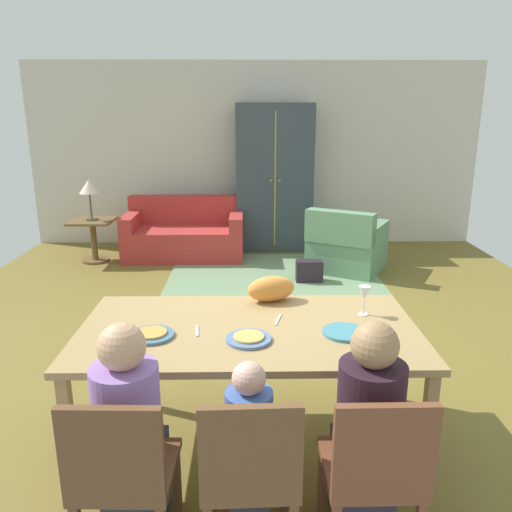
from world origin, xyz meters
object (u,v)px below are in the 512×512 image
object	(u,v)px
armchair	(346,246)
cat	(271,289)
person_woman	(366,438)
side_table	(93,235)
dining_table	(249,337)
plate_near_woman	(344,332)
dining_chair_man	(122,471)
plate_near_man	(152,335)
armoire	(274,178)
plate_near_child	(249,339)
wine_glass	(364,294)
handbag	(309,271)
person_man	(131,441)
person_child	(249,455)
dining_chair_woman	(375,468)
table_lamp	(89,188)
couch	(185,235)
dining_chair_child	(250,469)

from	to	relation	value
armchair	cat	bearing A→B (deg)	-109.74
person_woman	side_table	bearing A→B (deg)	119.55
dining_table	plate_near_woman	size ratio (longest dim) A/B	7.89
cat	dining_chair_man	bearing A→B (deg)	-133.75
plate_near_man	armoire	distance (m)	4.87
plate_near_child	person_woman	bearing A→B (deg)	-44.36
armoire	wine_glass	bearing A→B (deg)	-85.78
handbag	person_man	bearing A→B (deg)	-108.69
person_woman	person_child	bearing A→B (deg)	-179.46
dining_chair_woman	dining_chair_man	bearing A→B (deg)	180.00
dining_table	table_lamp	world-z (taller)	table_lamp
person_child	side_table	distance (m)	5.12
dining_chair_man	dining_table	bearing A→B (deg)	58.40
couch	handbag	bearing A→B (deg)	-35.40
table_lamp	dining_chair_child	bearing A→B (deg)	-66.49
side_table	plate_near_man	bearing A→B (deg)	-69.04
table_lamp	person_woman	bearing A→B (deg)	-60.45
person_man	armoire	world-z (taller)	armoire
dining_chair_woman	cat	distance (m)	1.41
wine_glass	cat	distance (m)	0.61
dining_table	armchair	size ratio (longest dim) A/B	1.69
plate_near_woman	wine_glass	xyz separation A→B (m)	(0.17, 0.28, 0.12)
dining_chair_man	armoire	size ratio (longest dim) A/B	0.41
cat	armchair	bearing A→B (deg)	54.44
table_lamp	dining_chair_woman	bearing A→B (deg)	-61.34
cat	handbag	distance (m)	2.79
armoire	dining_table	bearing A→B (deg)	-94.67
couch	armchair	size ratio (longest dim) A/B	1.41
armchair	handbag	distance (m)	0.72
dining_chair_woman	armoire	distance (m)	5.57
couch	plate_near_man	bearing A→B (deg)	-85.33
plate_near_child	dining_chair_man	distance (m)	0.93
side_table	handbag	bearing A→B (deg)	-17.61
wine_glass	cat	size ratio (longest dim) A/B	0.58
dining_chair_man	armchair	world-z (taller)	dining_chair_man
dining_chair_man	dining_chair_woman	distance (m)	1.09
plate_near_man	person_woman	bearing A→B (deg)	-28.56
person_child	person_woman	bearing A→B (deg)	0.54
armchair	armoire	bearing A→B (deg)	127.48
plate_near_man	dining_chair_child	bearing A→B (deg)	-54.54
plate_near_woman	dining_chair_child	distance (m)	0.99
plate_near_child	dining_chair_man	size ratio (longest dim) A/B	0.29
person_child	person_woman	world-z (taller)	person_woman
dining_chair_woman	armchair	xyz separation A→B (m)	(0.71, 4.39, -0.17)
dining_chair_child	dining_table	bearing A→B (deg)	90.18
dining_table	armchair	distance (m)	3.75
handbag	dining_chair_woman	bearing A→B (deg)	-92.75
cat	armchair	size ratio (longest dim) A/B	0.27
person_man	armchair	world-z (taller)	person_man
armchair	table_lamp	world-z (taller)	table_lamp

